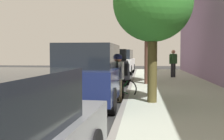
% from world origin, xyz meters
% --- Properties ---
extents(ground, '(56.39, 56.39, 0.00)m').
position_xyz_m(ground, '(0.00, 0.00, 0.00)').
color(ground, '#2A2A2A').
extents(sidewalk, '(4.12, 35.25, 0.15)m').
position_xyz_m(sidewalk, '(3.71, 0.00, 0.08)').
color(sidewalk, '#A7AF9F').
rests_on(sidewalk, ground).
extents(curb_edge, '(0.16, 35.25, 0.15)m').
position_xyz_m(curb_edge, '(1.57, 0.00, 0.08)').
color(curb_edge, gray).
rests_on(curb_edge, ground).
extents(lane_stripe_centre, '(0.14, 35.80, 0.01)m').
position_xyz_m(lane_stripe_centre, '(-2.62, 0.28, 0.00)').
color(lane_stripe_centre, white).
rests_on(lane_stripe_centre, ground).
extents(lane_stripe_bike_edge, '(0.12, 35.25, 0.01)m').
position_xyz_m(lane_stripe_bike_edge, '(0.10, 0.00, 0.00)').
color(lane_stripe_bike_edge, white).
rests_on(lane_stripe_bike_edge, ground).
extents(parked_suv_dark_blue_second, '(1.99, 4.71, 1.99)m').
position_xyz_m(parked_suv_dark_blue_second, '(0.43, -1.19, 1.03)').
color(parked_suv_dark_blue_second, navy).
rests_on(parked_suv_dark_blue_second, ground).
extents(parked_pickup_black_mid, '(2.31, 5.42, 1.95)m').
position_xyz_m(parked_pickup_black_mid, '(0.34, 6.54, 0.90)').
color(parked_pickup_black_mid, black).
rests_on(parked_pickup_black_mid, ground).
extents(parked_suv_white_far, '(2.14, 4.78, 1.99)m').
position_xyz_m(parked_suv_white_far, '(0.43, 13.20, 1.03)').
color(parked_suv_white_far, white).
rests_on(parked_suv_white_far, ground).
extents(bicycle_at_curb, '(1.67, 0.67, 0.77)m').
position_xyz_m(bicycle_at_curb, '(1.10, 0.00, 0.38)').
color(bicycle_at_curb, black).
rests_on(bicycle_at_curb, ground).
extents(cyclist_with_backpack, '(0.53, 0.55, 1.69)m').
position_xyz_m(cyclist_with_backpack, '(1.32, -0.43, 1.03)').
color(cyclist_with_backpack, '#C6B284').
rests_on(cyclist_with_backpack, ground).
extents(street_tree_mid_block, '(2.48, 2.48, 4.37)m').
position_xyz_m(street_tree_mid_block, '(2.44, -1.33, 3.26)').
color(street_tree_mid_block, '#4F4722').
rests_on(street_tree_mid_block, sidewalk).
extents(pedestrian_on_phone, '(0.54, 0.40, 1.76)m').
position_xyz_m(pedestrian_on_phone, '(4.12, 8.35, 1.15)').
color(pedestrian_on_phone, black).
rests_on(pedestrian_on_phone, sidewalk).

